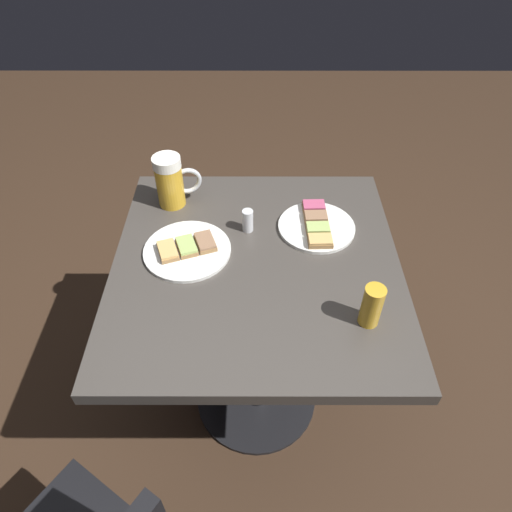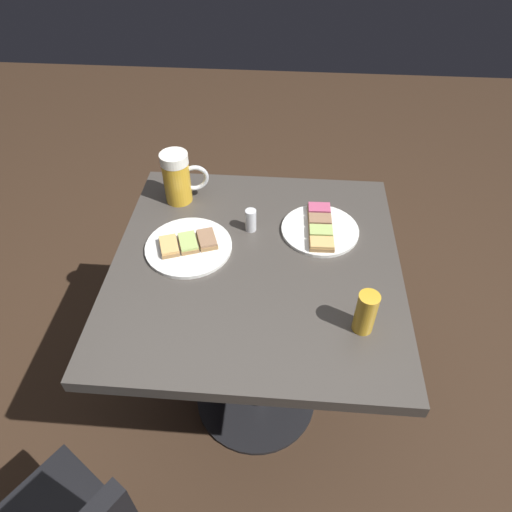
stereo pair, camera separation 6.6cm
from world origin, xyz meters
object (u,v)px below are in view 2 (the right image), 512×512
(plate_far, at_px, (320,229))
(beer_glass_small, at_px, (366,313))
(salt_shaker, at_px, (251,220))
(plate_near, at_px, (189,246))
(beer_mug, at_px, (178,178))

(plate_far, relative_size, beer_glass_small, 1.96)
(plate_far, relative_size, salt_shaker, 3.23)
(beer_glass_small, height_order, salt_shaker, beer_glass_small)
(plate_near, bearing_deg, salt_shaker, -150.92)
(beer_mug, distance_m, beer_glass_small, 0.69)
(plate_far, distance_m, salt_shaker, 0.20)
(beer_glass_small, bearing_deg, plate_near, -27.68)
(plate_near, xyz_separation_m, beer_mug, (0.06, -0.22, 0.07))
(plate_near, bearing_deg, beer_mug, -73.60)
(plate_near, relative_size, plate_far, 1.08)
(beer_mug, height_order, salt_shaker, beer_mug)
(beer_glass_small, bearing_deg, plate_far, -74.91)
(plate_near, height_order, beer_mug, beer_mug)
(plate_near, distance_m, beer_glass_small, 0.51)
(plate_near, xyz_separation_m, salt_shaker, (-0.16, -0.09, 0.03))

